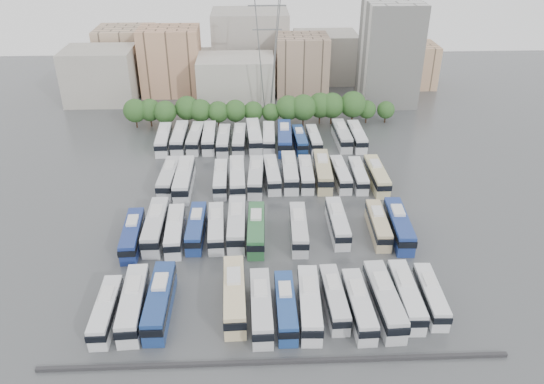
{
  "coord_description": "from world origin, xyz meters",
  "views": [
    {
      "loc": [
        -2.26,
        -78.0,
        48.51
      ],
      "look_at": [
        1.18,
        3.49,
        3.0
      ],
      "focal_mm": 35.0,
      "sensor_mm": 36.0,
      "label": 1
    }
  ],
  "objects_px": {
    "bus_r0_s2": "(160,301)",
    "bus_r3_s12": "(342,135)",
    "bus_r2_s2": "(184,179)",
    "bus_r3_s0": "(164,139)",
    "bus_r0_s1": "(133,303)",
    "bus_r3_s3": "(209,137)",
    "bus_r0_s10": "(359,305)",
    "bus_r3_s10": "(314,139)",
    "bus_r1_s12": "(378,224)",
    "bus_r3_s7": "(269,137)",
    "bus_r3_s9": "(300,139)",
    "bus_r1_s8": "(299,228)",
    "bus_r1_s2": "(175,230)",
    "bus_r3_s1": "(180,137)",
    "bus_r0_s5": "(234,295)",
    "bus_r2_s8": "(290,172)",
    "bus_r0_s8": "(309,303)",
    "bus_r1_s4": "(216,227)",
    "bus_r2_s4": "(221,178)",
    "bus_r2_s11": "(340,174)",
    "bus_r0_s0": "(106,310)",
    "bus_r3_s8": "(285,137)",
    "bus_r0_s11": "(384,299)",
    "bus_r2_s6": "(256,176)",
    "bus_r2_s13": "(377,175)",
    "electricity_pylon": "(267,40)",
    "apartment_tower": "(389,54)",
    "bus_r3_s13": "(357,136)",
    "bus_r0_s9": "(334,298)",
    "bus_r1_s3": "(196,227)",
    "bus_r2_s10": "(323,171)",
    "bus_r3_s4": "(224,140)",
    "bus_r1_s10": "(337,222)",
    "bus_r1_s1": "(156,226)",
    "bus_r2_s12": "(358,175)",
    "bus_r2_s9": "(306,174)",
    "bus_r0_s6": "(261,306)",
    "bus_r1_s5": "(237,224)",
    "bus_r3_s2": "(196,138)",
    "bus_r3_s6": "(254,136)",
    "bus_r2_s7": "(272,174)",
    "bus_r1_s0": "(132,234)",
    "bus_r1_s13": "(399,225)",
    "bus_r2_s1": "(169,177)",
    "bus_r0_s7": "(286,306)"
  },
  "relations": [
    {
      "from": "apartment_tower",
      "to": "bus_r3_s13",
      "type": "xyz_separation_m",
      "value": [
        -12.72,
        -27.66,
        -11.12
      ]
    },
    {
      "from": "bus_r3_s3",
      "to": "bus_r3_s4",
      "type": "height_order",
      "value": "bus_r3_s3"
    },
    {
      "from": "bus_r0_s10",
      "to": "bus_r3_s7",
      "type": "height_order",
      "value": "bus_r3_s7"
    },
    {
      "from": "bus_r0_s5",
      "to": "bus_r3_s7",
      "type": "xyz_separation_m",
      "value": [
        6.57,
        53.4,
        -0.2
      ]
    },
    {
      "from": "bus_r0_s8",
      "to": "bus_r1_s4",
      "type": "xyz_separation_m",
      "value": [
        -13.17,
        19.03,
        -0.14
      ]
    },
    {
      "from": "bus_r1_s4",
      "to": "bus_r0_s5",
      "type": "bearing_deg",
      "value": -81.48
    },
    {
      "from": "bus_r1_s5",
      "to": "bus_r2_s13",
      "type": "distance_m",
      "value": 31.08
    },
    {
      "from": "bus_r1_s4",
      "to": "bus_r3_s4",
      "type": "xyz_separation_m",
      "value": [
        -0.11,
        35.17,
        0.05
      ]
    },
    {
      "from": "bus_r2_s2",
      "to": "bus_r3_s0",
      "type": "xyz_separation_m",
      "value": [
        -6.55,
        19.51,
        -0.19
      ]
    },
    {
      "from": "apartment_tower",
      "to": "bus_r1_s5",
      "type": "relative_size",
      "value": 1.99
    },
    {
      "from": "apartment_tower",
      "to": "bus_r2_s12",
      "type": "height_order",
      "value": "apartment_tower"
    },
    {
      "from": "bus_r2_s4",
      "to": "bus_r2_s8",
      "type": "bearing_deg",
      "value": 7.63
    },
    {
      "from": "bus_r0_s10",
      "to": "bus_r1_s12",
      "type": "xyz_separation_m",
      "value": [
        6.8,
        19.29,
        -0.05
      ]
    },
    {
      "from": "bus_r1_s8",
      "to": "bus_r2_s8",
      "type": "height_order",
      "value": "bus_r2_s8"
    },
    {
      "from": "bus_r3_s9",
      "to": "bus_r1_s8",
      "type": "bearing_deg",
      "value": -97.46
    },
    {
      "from": "bus_r2_s4",
      "to": "bus_r2_s11",
      "type": "xyz_separation_m",
      "value": [
        23.05,
        0.99,
        -0.03
      ]
    },
    {
      "from": "bus_r2_s12",
      "to": "bus_r0_s9",
      "type": "bearing_deg",
      "value": -104.45
    },
    {
      "from": "bus_r2_s8",
      "to": "bus_r2_s12",
      "type": "relative_size",
      "value": 1.15
    },
    {
      "from": "bus_r0_s10",
      "to": "bus_r3_s10",
      "type": "relative_size",
      "value": 1.09
    },
    {
      "from": "bus_r0_s9",
      "to": "bus_r1_s5",
      "type": "bearing_deg",
      "value": 123.85
    },
    {
      "from": "bus_r0_s1",
      "to": "bus_r3_s3",
      "type": "xyz_separation_m",
      "value": [
        6.56,
        54.71,
        -0.08
      ]
    },
    {
      "from": "electricity_pylon",
      "to": "bus_r3_s13",
      "type": "bearing_deg",
      "value": -45.57
    },
    {
      "from": "bus_r1_s5",
      "to": "bus_r3_s2",
      "type": "xyz_separation_m",
      "value": [
        -9.69,
        35.94,
        -0.12
      ]
    },
    {
      "from": "bus_r0_s6",
      "to": "bus_r2_s10",
      "type": "height_order",
      "value": "bus_r2_s10"
    },
    {
      "from": "bus_r1_s12",
      "to": "bus_r3_s7",
      "type": "bearing_deg",
      "value": 116.29
    },
    {
      "from": "bus_r2_s13",
      "to": "electricity_pylon",
      "type": "bearing_deg",
      "value": 116.19
    },
    {
      "from": "bus_r0_s2",
      "to": "bus_r3_s12",
      "type": "distance_m",
      "value": 63.46
    },
    {
      "from": "bus_r1_s1",
      "to": "bus_r2_s6",
      "type": "xyz_separation_m",
      "value": [
        16.46,
        16.86,
        -0.12
      ]
    },
    {
      "from": "bus_r0_s1",
      "to": "bus_r2_s1",
      "type": "bearing_deg",
      "value": 87.18
    },
    {
      "from": "bus_r3_s6",
      "to": "bus_r0_s6",
      "type": "bearing_deg",
      "value": -92.67
    },
    {
      "from": "bus_r0_s11",
      "to": "bus_r1_s0",
      "type": "relative_size",
      "value": 1.1
    },
    {
      "from": "bus_r0_s10",
      "to": "bus_r2_s6",
      "type": "distance_m",
      "value": 39.06
    },
    {
      "from": "bus_r0_s9",
      "to": "bus_r0_s10",
      "type": "xyz_separation_m",
      "value": [
        3.01,
        -1.6,
        0.09
      ]
    },
    {
      "from": "bus_r3_s13",
      "to": "bus_r1_s13",
      "type": "bearing_deg",
      "value": -90.11
    },
    {
      "from": "bus_r0_s9",
      "to": "bus_r1_s3",
      "type": "bearing_deg",
      "value": 135.92
    },
    {
      "from": "bus_r2_s4",
      "to": "bus_r1_s2",
      "type": "bearing_deg",
      "value": -110.81
    },
    {
      "from": "bus_r1_s4",
      "to": "bus_r2_s10",
      "type": "height_order",
      "value": "bus_r2_s10"
    },
    {
      "from": "bus_r0_s2",
      "to": "bus_r0_s11",
      "type": "bearing_deg",
      "value": -1.58
    },
    {
      "from": "bus_r1_s0",
      "to": "bus_r3_s10",
      "type": "distance_m",
      "value": 49.49
    },
    {
      "from": "bus_r1_s1",
      "to": "bus_r2_s9",
      "type": "bearing_deg",
      "value": 34.0
    },
    {
      "from": "bus_r0_s0",
      "to": "bus_r3_s8",
      "type": "height_order",
      "value": "bus_r3_s8"
    },
    {
      "from": "bus_r1_s2",
      "to": "bus_r3_s1",
      "type": "xyz_separation_m",
      "value": [
        -3.31,
        37.39,
        0.12
      ]
    },
    {
      "from": "bus_r2_s10",
      "to": "bus_r3_s1",
      "type": "relative_size",
      "value": 1.05
    },
    {
      "from": "bus_r1_s8",
      "to": "bus_r2_s11",
      "type": "distance_m",
      "value": 21.32
    },
    {
      "from": "bus_r0_s11",
      "to": "bus_r0_s1",
      "type": "bearing_deg",
      "value": 176.62
    },
    {
      "from": "bus_r1_s4",
      "to": "bus_r1_s10",
      "type": "distance_m",
      "value": 19.85
    },
    {
      "from": "bus_r1_s10",
      "to": "bus_r2_s13",
      "type": "height_order",
      "value": "bus_r2_s13"
    },
    {
      "from": "bus_r1_s5",
      "to": "bus_r2_s7",
      "type": "height_order",
      "value": "bus_r1_s5"
    },
    {
      "from": "bus_r2_s2",
      "to": "bus_r3_s8",
      "type": "height_order",
      "value": "bus_r2_s2"
    },
    {
      "from": "bus_r2_s13",
      "to": "bus_r0_s7",
      "type": "bearing_deg",
      "value": -119.25
    }
  ]
}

